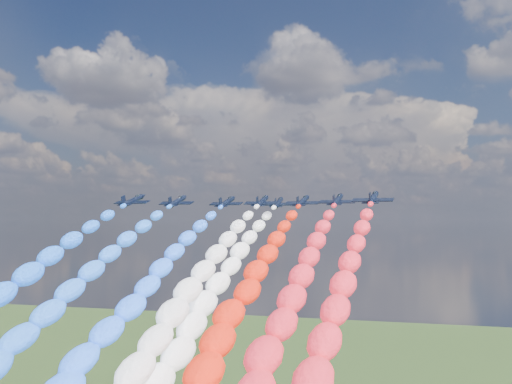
% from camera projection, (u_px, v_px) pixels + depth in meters
% --- Properties ---
extents(jet_0, '(9.05, 11.91, 5.46)m').
position_uv_depth(jet_0, '(133.00, 201.00, 145.31)').
color(jet_0, black).
extents(jet_1, '(8.49, 11.51, 5.46)m').
position_uv_depth(jet_1, '(177.00, 201.00, 152.34)').
color(jet_1, black).
extents(trail_1, '(5.85, 92.77, 43.63)m').
position_uv_depth(trail_1, '(59.00, 314.00, 105.58)').
color(trail_1, blue).
extents(jet_2, '(9.02, 11.89, 5.46)m').
position_uv_depth(jet_2, '(227.00, 202.00, 158.63)').
color(jet_2, black).
extents(trail_2, '(5.85, 92.77, 43.63)m').
position_uv_depth(trail_2, '(136.00, 309.00, 111.87)').
color(trail_2, '#2866FE').
extents(jet_3, '(8.39, 11.44, 5.46)m').
position_uv_depth(jet_3, '(262.00, 201.00, 152.01)').
color(jet_3, black).
extents(trail_3, '(5.85, 92.77, 43.63)m').
position_uv_depth(trail_3, '(181.00, 314.00, 105.25)').
color(trail_3, white).
extents(jet_4, '(9.08, 11.93, 5.46)m').
position_uv_depth(jet_4, '(278.00, 203.00, 163.63)').
color(jet_4, black).
extents(trail_4, '(5.85, 92.77, 43.63)m').
position_uv_depth(trail_4, '(212.00, 305.00, 116.87)').
color(trail_4, white).
extents(jet_5, '(9.06, 11.92, 5.46)m').
position_uv_depth(jet_5, '(303.00, 201.00, 150.73)').
color(jet_5, black).
extents(trail_5, '(5.85, 92.77, 43.63)m').
position_uv_depth(trail_5, '(239.00, 316.00, 103.97)').
color(trail_5, red).
extents(jet_6, '(8.70, 11.67, 5.46)m').
position_uv_depth(jet_6, '(337.00, 200.00, 141.15)').
color(jet_6, black).
extents(trail_6, '(5.85, 92.77, 43.63)m').
position_uv_depth(trail_6, '(285.00, 325.00, 94.39)').
color(trail_6, red).
extents(jet_7, '(8.81, 11.75, 5.46)m').
position_uv_depth(jet_7, '(373.00, 198.00, 128.27)').
color(jet_7, black).
extents(trail_7, '(5.85, 92.77, 43.63)m').
position_uv_depth(trail_7, '(332.00, 342.00, 81.51)').
color(trail_7, '#F72436').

